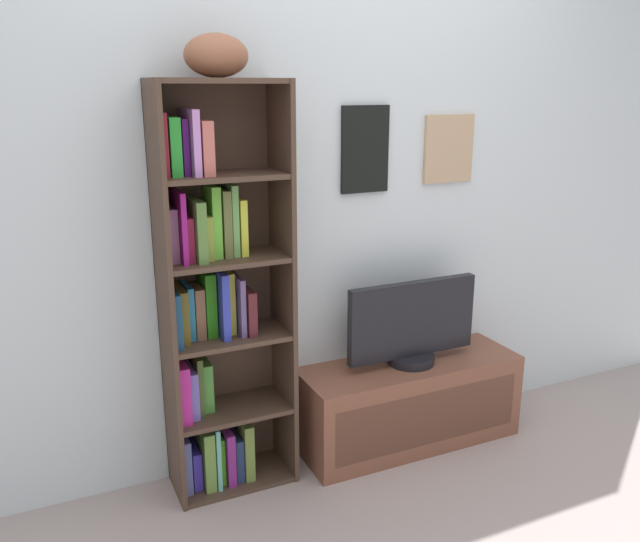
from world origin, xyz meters
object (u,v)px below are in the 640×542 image
object	(u,v)px
bookshelf	(213,307)
football	(216,55)
television	(412,324)
tv_stand	(409,402)

from	to	relation	value
bookshelf	football	bearing A→B (deg)	-31.18
football	television	distance (m)	1.45
bookshelf	football	xyz separation A→B (m)	(0.05, -0.03, 0.97)
tv_stand	television	size ratio (longest dim) A/B	1.64
football	television	size ratio (longest dim) A/B	0.38
bookshelf	football	size ratio (longest dim) A/B	6.79
football	tv_stand	size ratio (longest dim) A/B	0.23
tv_stand	bookshelf	bearing A→B (deg)	175.45
bookshelf	television	distance (m)	0.93
bookshelf	tv_stand	world-z (taller)	bookshelf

